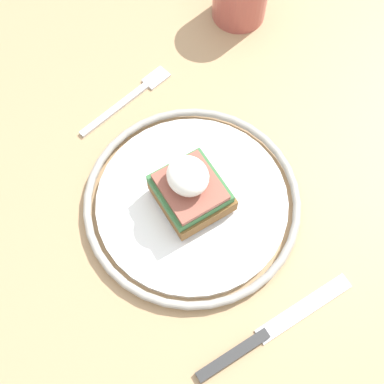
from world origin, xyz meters
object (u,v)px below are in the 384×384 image
object	(u,v)px
fork	(130,98)
plate	(192,201)
sandwich	(190,189)
knife	(263,335)

from	to	relation	value
fork	plate	bearing A→B (deg)	-2.77
sandwich	fork	distance (m)	0.18
plate	knife	xyz separation A→B (m)	(0.18, -0.02, -0.01)
sandwich	knife	distance (m)	0.18
fork	knife	distance (m)	0.36
plate	fork	bearing A→B (deg)	177.23
plate	sandwich	size ratio (longest dim) A/B	3.31
plate	knife	distance (m)	0.18
sandwich	fork	bearing A→B (deg)	176.72
plate	fork	xyz separation A→B (m)	(-0.18, 0.01, -0.01)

